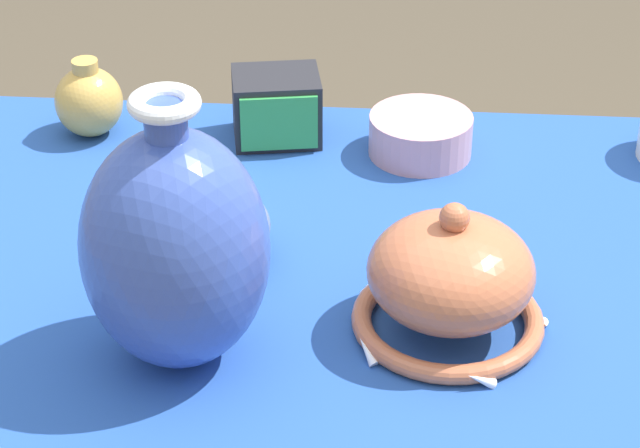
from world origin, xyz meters
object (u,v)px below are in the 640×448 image
(jar_round_ochre, at_px, (89,101))
(pot_squat_rose, at_px, (421,135))
(vase_dome_bell, at_px, (450,281))
(vase_tall_bulbous, at_px, (175,248))
(mosaic_tile_box, at_px, (277,107))
(jar_round_slate, at_px, (219,226))

(jar_round_ochre, distance_m, pot_squat_rose, 0.46)
(jar_round_ochre, bearing_deg, vase_dome_bell, -40.37)
(vase_tall_bulbous, xyz_separation_m, pot_squat_rose, (0.25, 0.46, -0.11))
(vase_tall_bulbous, distance_m, pot_squat_rose, 0.54)
(mosaic_tile_box, height_order, jar_round_ochre, jar_round_ochre)
(vase_dome_bell, distance_m, mosaic_tile_box, 0.49)
(vase_dome_bell, distance_m, jar_round_slate, 0.29)
(mosaic_tile_box, bearing_deg, jar_round_ochre, 171.42)
(mosaic_tile_box, relative_size, jar_round_slate, 1.11)
(jar_round_ochre, bearing_deg, jar_round_slate, -53.33)
(vase_tall_bulbous, xyz_separation_m, mosaic_tile_box, (0.05, 0.49, -0.09))
(vase_dome_bell, bearing_deg, jar_round_ochre, 139.63)
(mosaic_tile_box, xyz_separation_m, jar_round_slate, (-0.04, -0.31, 0.00))
(vase_tall_bulbous, distance_m, mosaic_tile_box, 0.50)
(jar_round_ochre, bearing_deg, mosaic_tile_box, 1.34)
(vase_dome_bell, distance_m, pot_squat_rose, 0.40)
(mosaic_tile_box, relative_size, jar_round_ochre, 1.19)
(vase_tall_bulbous, height_order, jar_round_slate, vase_tall_bulbous)
(jar_round_ochre, bearing_deg, pot_squat_rose, -3.05)
(vase_dome_bell, distance_m, jar_round_ochre, 0.65)
(vase_tall_bulbous, distance_m, jar_round_ochre, 0.54)
(pot_squat_rose, bearing_deg, jar_round_ochre, 176.95)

